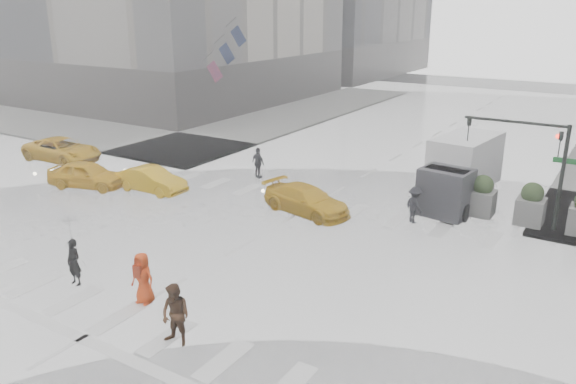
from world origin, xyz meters
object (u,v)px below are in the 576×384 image
Objects in this scene: pedestrian_orange at (143,278)px; box_truck at (460,169)px; pedestrian_brown at (176,315)px; traffic_signal_pole at (538,154)px; taxi_front at (87,175)px; taxi_mid at (151,180)px.

box_truck is (5.58, 14.53, 0.80)m from pedestrian_orange.
pedestrian_orange is at bearing 151.54° from pedestrian_brown.
pedestrian_orange is at bearing -124.84° from traffic_signal_pole.
traffic_signal_pole is at bearing -89.90° from taxi_front.
taxi_mid is at bearing 134.85° from pedestrian_brown.
traffic_signal_pole reaches higher than pedestrian_brown.
pedestrian_orange reaches higher than taxi_mid.
pedestrian_brown reaches higher than pedestrian_orange.
box_truck reaches higher than taxi_front.
traffic_signal_pole is at bearing -75.55° from taxi_mid.
traffic_signal_pole is 2.51× the size of pedestrian_brown.
taxi_mid is (-16.81, -4.79, -2.60)m from traffic_signal_pole.
taxi_mid is at bearing -147.50° from box_truck.
traffic_signal_pole reaches higher than box_truck.
pedestrian_brown is 16.03m from box_truck.
traffic_signal_pole is at bearing 51.12° from pedestrian_orange.
taxi_mid is at bearing -86.20° from taxi_front.
taxi_mid is (-7.81, 8.13, -0.23)m from pedestrian_orange.
traffic_signal_pole is 1.12× the size of taxi_front.
traffic_signal_pole is 15.71m from pedestrian_brown.
box_truck reaches higher than pedestrian_orange.
box_truck is at bearing 64.95° from pedestrian_orange.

